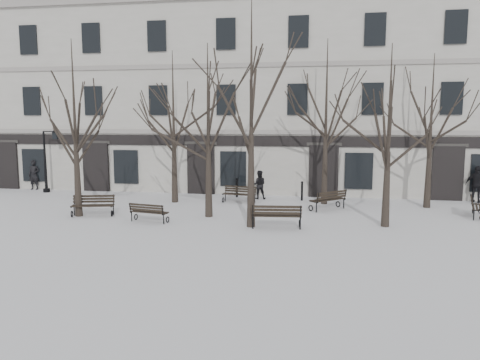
% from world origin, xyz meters
% --- Properties ---
extents(ground, '(100.00, 100.00, 0.00)m').
position_xyz_m(ground, '(0.00, 0.00, 0.00)').
color(ground, silver).
rests_on(ground, ground).
extents(building, '(40.40, 10.20, 11.40)m').
position_xyz_m(building, '(0.00, 12.96, 5.52)').
color(building, '#BAB5AC').
rests_on(building, ground).
extents(tree_0, '(5.43, 5.43, 7.75)m').
position_xyz_m(tree_0, '(-7.37, 0.89, 4.85)').
color(tree_0, black).
rests_on(tree_0, ground).
extents(tree_1, '(5.28, 5.28, 7.55)m').
position_xyz_m(tree_1, '(-1.57, 1.73, 4.72)').
color(tree_1, black).
rests_on(tree_1, ground).
extents(tree_2, '(6.21, 6.21, 8.87)m').
position_xyz_m(tree_2, '(0.56, 0.08, 5.55)').
color(tree_2, black).
rests_on(tree_2, ground).
extents(tree_3, '(5.07, 5.07, 7.24)m').
position_xyz_m(tree_3, '(5.92, 1.03, 4.53)').
color(tree_3, black).
rests_on(tree_3, ground).
extents(tree_4, '(5.44, 5.44, 7.77)m').
position_xyz_m(tree_4, '(-4.18, 5.02, 4.85)').
color(tree_4, black).
rests_on(tree_4, ground).
extents(tree_5, '(5.79, 5.79, 8.27)m').
position_xyz_m(tree_5, '(3.53, 5.84, 5.17)').
color(tree_5, black).
rests_on(tree_5, ground).
extents(tree_6, '(5.20, 5.20, 7.42)m').
position_xyz_m(tree_6, '(8.51, 5.61, 4.64)').
color(tree_6, black).
rests_on(tree_6, ground).
extents(bench_0, '(1.93, 1.07, 0.93)m').
position_xyz_m(bench_0, '(-6.75, 1.04, 0.50)').
color(bench_0, black).
rests_on(bench_0, ground).
extents(bench_1, '(1.72, 0.90, 0.83)m').
position_xyz_m(bench_1, '(-3.82, 0.19, 0.45)').
color(bench_1, black).
rests_on(bench_1, ground).
extents(bench_2, '(2.03, 0.91, 0.99)m').
position_xyz_m(bench_2, '(1.61, -0.05, 0.54)').
color(bench_2, black).
rests_on(bench_2, ground).
extents(bench_3, '(1.79, 0.90, 0.86)m').
position_xyz_m(bench_3, '(-0.82, 5.43, 0.47)').
color(bench_3, black).
rests_on(bench_3, ground).
extents(bench_4, '(1.82, 1.77, 0.96)m').
position_xyz_m(bench_4, '(3.73, 4.17, 0.52)').
color(bench_4, black).
rests_on(bench_4, ground).
extents(bench_5, '(1.09, 1.86, 0.89)m').
position_xyz_m(bench_5, '(10.17, 3.62, 0.48)').
color(bench_5, black).
rests_on(bench_5, ground).
extents(lamp_post, '(1.18, 0.44, 3.77)m').
position_xyz_m(lamp_post, '(-12.46, 6.97, 2.18)').
color(lamp_post, black).
rests_on(lamp_post, ground).
extents(bollard_a, '(0.14, 0.14, 1.07)m').
position_xyz_m(bollard_a, '(-1.24, 7.11, 0.57)').
color(bollard_a, black).
rests_on(bollard_a, ground).
extents(bollard_b, '(0.13, 0.13, 1.04)m').
position_xyz_m(bollard_b, '(2.37, 6.61, 0.56)').
color(bollard_b, black).
rests_on(bollard_b, ground).
extents(pedestrian_a, '(0.71, 0.50, 1.83)m').
position_xyz_m(pedestrian_a, '(-14.05, 7.80, 0.00)').
color(pedestrian_a, black).
rests_on(pedestrian_a, ground).
extents(pedestrian_b, '(0.83, 0.68, 1.56)m').
position_xyz_m(pedestrian_b, '(0.05, 6.73, 0.00)').
color(pedestrian_b, black).
rests_on(pedestrian_b, ground).
extents(pedestrian_c, '(1.22, 0.95, 1.92)m').
position_xyz_m(pedestrian_c, '(11.36, 7.45, 0.00)').
color(pedestrian_c, black).
rests_on(pedestrian_c, ground).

